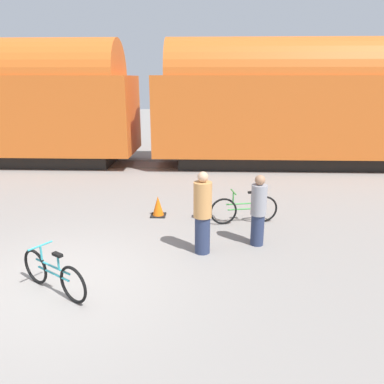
{
  "coord_description": "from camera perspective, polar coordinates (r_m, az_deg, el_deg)",
  "views": [
    {
      "loc": [
        2.56,
        -5.96,
        3.54
      ],
      "look_at": [
        2.26,
        2.08,
        1.1
      ],
      "focal_mm": 35.0,
      "sensor_mm": 36.0,
      "label": 1
    }
  ],
  "objects": [
    {
      "name": "ground_plane",
      "position": [
        7.39,
        -18.9,
        -12.74
      ],
      "size": [
        80.0,
        80.0,
        0.0
      ],
      "primitive_type": "plane",
      "color": "gray"
    },
    {
      "name": "freight_train",
      "position": [
        15.92,
        -7.3,
        13.58
      ],
      "size": [
        52.97,
        3.04,
        5.11
      ],
      "color": "black",
      "rests_on": "ground_plane"
    },
    {
      "name": "rail_near",
      "position": [
        15.59,
        -7.36,
        3.65
      ],
      "size": [
        64.97,
        0.07,
        0.01
      ],
      "primitive_type": "cube",
      "color": "#4C4238",
      "rests_on": "ground_plane"
    },
    {
      "name": "rail_far",
      "position": [
        16.97,
        -6.58,
        4.77
      ],
      "size": [
        64.97,
        0.07,
        0.01
      ],
      "primitive_type": "cube",
      "color": "#4C4238",
      "rests_on": "ground_plane"
    },
    {
      "name": "bicycle_teal",
      "position": [
        6.94,
        -20.38,
        -11.64
      ],
      "size": [
        1.46,
        0.99,
        0.81
      ],
      "color": "black",
      "rests_on": "ground_plane"
    },
    {
      "name": "bicycle_green",
      "position": [
        9.57,
        7.94,
        -2.64
      ],
      "size": [
        1.74,
        0.48,
        0.86
      ],
      "color": "black",
      "rests_on": "ground_plane"
    },
    {
      "name": "person_in_grey",
      "position": [
        8.25,
        10.08,
        -2.82
      ],
      "size": [
        0.34,
        0.34,
        1.6
      ],
      "rotation": [
        0.0,
        0.0,
        5.97
      ],
      "color": "#283351",
      "rests_on": "ground_plane"
    },
    {
      "name": "person_in_tan",
      "position": [
        7.73,
        1.63,
        -3.28
      ],
      "size": [
        0.38,
        0.38,
        1.77
      ],
      "rotation": [
        0.0,
        0.0,
        2.54
      ],
      "color": "#283351",
      "rests_on": "ground_plane"
    },
    {
      "name": "backpack",
      "position": [
        9.88,
        1.71,
        -3.08
      ],
      "size": [
        0.28,
        0.2,
        0.34
      ],
      "color": "black",
      "rests_on": "ground_plane"
    },
    {
      "name": "traffic_cone",
      "position": [
        10.06,
        -5.2,
        -2.26
      ],
      "size": [
        0.4,
        0.4,
        0.55
      ],
      "color": "black",
      "rests_on": "ground_plane"
    }
  ]
}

